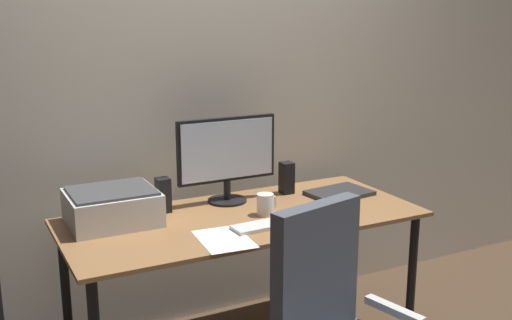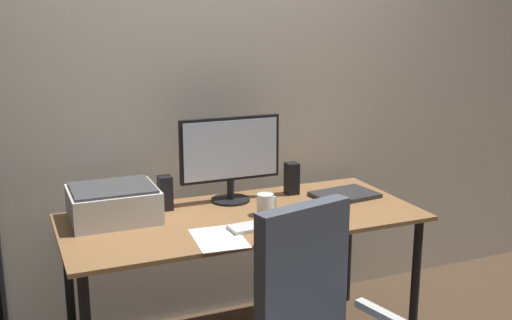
# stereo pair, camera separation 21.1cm
# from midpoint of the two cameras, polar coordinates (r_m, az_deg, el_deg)

# --- Properties ---
(back_wall) EXTENTS (6.40, 0.10, 2.60)m
(back_wall) POSITION_cam_midpoint_polar(r_m,az_deg,el_deg) (3.33, -7.29, 6.78)
(back_wall) COLOR beige
(back_wall) RESTS_ON ground
(desk) EXTENTS (1.71, 0.76, 0.74)m
(desk) POSITION_cam_midpoint_polar(r_m,az_deg,el_deg) (2.98, -3.27, -6.58)
(desk) COLOR olive
(desk) RESTS_ON ground
(monitor) EXTENTS (0.53, 0.20, 0.44)m
(monitor) POSITION_cam_midpoint_polar(r_m,az_deg,el_deg) (3.10, -4.66, 0.53)
(monitor) COLOR black
(monitor) RESTS_ON desk
(keyboard) EXTENTS (0.29, 0.12, 0.02)m
(keyboard) POSITION_cam_midpoint_polar(r_m,az_deg,el_deg) (2.79, -1.49, -6.12)
(keyboard) COLOR silver
(keyboard) RESTS_ON desk
(mouse) EXTENTS (0.08, 0.11, 0.03)m
(mouse) POSITION_cam_midpoint_polar(r_m,az_deg,el_deg) (2.92, 2.42, -5.10)
(mouse) COLOR black
(mouse) RESTS_ON desk
(coffee_mug) EXTENTS (0.10, 0.08, 0.10)m
(coffee_mug) POSITION_cam_midpoint_polar(r_m,az_deg,el_deg) (2.94, -1.18, -4.16)
(coffee_mug) COLOR white
(coffee_mug) RESTS_ON desk
(laptop) EXTENTS (0.34, 0.26, 0.02)m
(laptop) POSITION_cam_midpoint_polar(r_m,az_deg,el_deg) (3.28, 5.93, -3.08)
(laptop) COLOR #2D2D30
(laptop) RESTS_ON desk
(speaker_left) EXTENTS (0.06, 0.07, 0.17)m
(speaker_left) POSITION_cam_midpoint_polar(r_m,az_deg,el_deg) (3.03, -10.59, -3.24)
(speaker_left) COLOR black
(speaker_left) RESTS_ON desk
(speaker_right) EXTENTS (0.06, 0.07, 0.17)m
(speaker_right) POSITION_cam_midpoint_polar(r_m,az_deg,el_deg) (3.28, 1.02, -1.68)
(speaker_right) COLOR black
(speaker_right) RESTS_ON desk
(printer) EXTENTS (0.40, 0.34, 0.16)m
(printer) POSITION_cam_midpoint_polar(r_m,az_deg,el_deg) (2.92, -15.22, -4.22)
(printer) COLOR silver
(printer) RESTS_ON desk
(paper_sheet) EXTENTS (0.23, 0.31, 0.00)m
(paper_sheet) POSITION_cam_midpoint_polar(r_m,az_deg,el_deg) (2.66, -5.26, -7.36)
(paper_sheet) COLOR white
(paper_sheet) RESTS_ON desk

